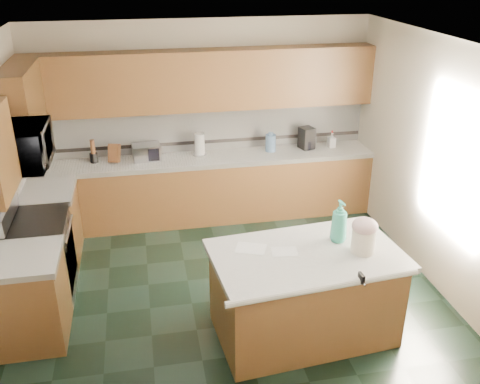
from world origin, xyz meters
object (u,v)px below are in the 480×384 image
object	(u,v)px
island_base	(304,296)
knife_block	(114,153)
soap_bottle_island	(339,221)
treat_jar	(363,241)
coffee_maker	(307,138)
toaster_oven	(147,152)
island_top	(307,256)

from	to	relation	value
island_base	knife_block	distance (m)	3.33
soap_bottle_island	island_base	bearing A→B (deg)	-163.57
treat_jar	coffee_maker	distance (m)	2.85
island_base	soap_bottle_island	xyz separation A→B (m)	(0.36, 0.17, 0.70)
toaster_oven	island_top	bearing A→B (deg)	-68.14
treat_jar	soap_bottle_island	size ratio (longest dim) A/B	0.55
island_top	toaster_oven	size ratio (longest dim) A/B	4.83
knife_block	toaster_oven	distance (m)	0.42
soap_bottle_island	knife_block	xyz separation A→B (m)	(-2.16, 2.56, -0.09)
treat_jar	coffee_maker	xyz separation A→B (m)	(0.34, 2.83, 0.04)
treat_jar	soap_bottle_island	xyz separation A→B (m)	(-0.15, 0.24, 0.09)
island_base	knife_block	size ratio (longest dim) A/B	6.76
island_top	knife_block	bearing A→B (deg)	118.06
island_base	soap_bottle_island	distance (m)	0.81
treat_jar	soap_bottle_island	bearing A→B (deg)	122.98
toaster_oven	coffee_maker	xyz separation A→B (m)	(2.24, 0.03, 0.05)
treat_jar	soap_bottle_island	distance (m)	0.30
island_top	soap_bottle_island	size ratio (longest dim) A/B	4.18
island_top	coffee_maker	distance (m)	2.90
soap_bottle_island	toaster_oven	xyz separation A→B (m)	(-1.74, 2.56, -0.11)
coffee_maker	soap_bottle_island	bearing A→B (deg)	-116.44
island_base	treat_jar	bearing A→B (deg)	-13.26
soap_bottle_island	coffee_maker	world-z (taller)	soap_bottle_island
island_top	toaster_oven	distance (m)	3.06
coffee_maker	treat_jar	bearing A→B (deg)	-112.53
knife_block	treat_jar	bearing A→B (deg)	-32.67
toaster_oven	knife_block	bearing A→B (deg)	175.07
treat_jar	knife_block	xyz separation A→B (m)	(-2.32, 2.80, 0.01)
knife_block	coffee_maker	bearing A→B (deg)	18.40
island_base	soap_bottle_island	bearing A→B (deg)	19.51
island_base	island_top	size ratio (longest dim) A/B	0.94
soap_bottle_island	island_top	bearing A→B (deg)	-163.57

